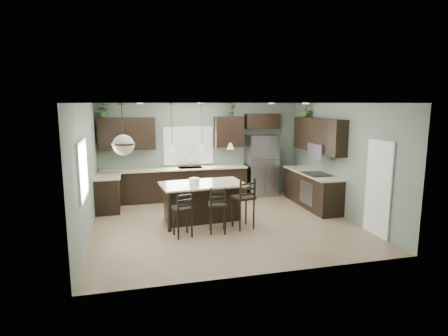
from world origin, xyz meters
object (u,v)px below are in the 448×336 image
refrigerator (261,165)px  kitchen_island (203,202)px  serving_dish (194,181)px  plant_back_left (103,111)px  bar_stool_right (243,203)px  bar_stool_left (183,213)px  bar_stool_center (218,210)px

refrigerator → kitchen_island: 3.12m
refrigerator → serving_dish: 3.25m
serving_dish → plant_back_left: bearing=132.7°
bar_stool_right → kitchen_island: bearing=124.7°
plant_back_left → bar_stool_right: bearing=-44.1°
kitchen_island → bar_stool_left: 1.12m
bar_stool_center → plant_back_left: (-2.45, 3.15, 2.06)m
kitchen_island → bar_stool_right: (0.78, -0.73, 0.12)m
bar_stool_center → bar_stool_right: size_ratio=0.89×
serving_dish → bar_stool_right: bar_stool_right is taller
bar_stool_center → bar_stool_right: 0.65m
bar_stool_left → refrigerator: bearing=35.8°
kitchen_island → bar_stool_left: (-0.61, -0.94, 0.05)m
bar_stool_center → plant_back_left: size_ratio=2.82×
bar_stool_right → serving_dish: bearing=131.7°
bar_stool_right → plant_back_left: plant_back_left is taller
plant_back_left → refrigerator: bearing=-1.7°
bar_stool_right → bar_stool_left: bearing=176.1°
kitchen_island → plant_back_left: (-2.30, 2.26, 2.12)m
serving_dish → plant_back_left: 3.48m
serving_dish → bar_stool_right: size_ratio=0.20×
refrigerator → bar_stool_center: refrigerator is taller
bar_stool_center → bar_stool_right: bar_stool_right is taller
bar_stool_center → bar_stool_right: bearing=23.5°
bar_stool_left → bar_stool_right: bearing=-2.9°
refrigerator → bar_stool_center: (-2.08, -3.02, -0.40)m
kitchen_island → serving_dish: (-0.20, -0.02, 0.53)m
bar_stool_center → refrigerator: bearing=64.4°
refrigerator → bar_stool_left: 4.21m
kitchen_island → bar_stool_center: bearing=-85.2°
bar_stool_center → bar_stool_left: bearing=-167.6°
refrigerator → bar_stool_right: refrigerator is taller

